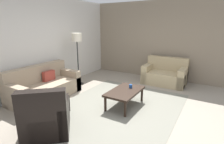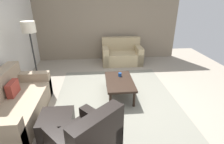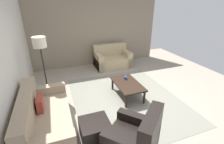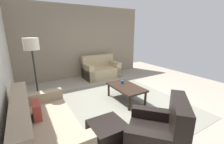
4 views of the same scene
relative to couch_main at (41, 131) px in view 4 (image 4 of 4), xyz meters
The scene contains 10 objects.
ground_plane 2.19m from the couch_main, 75.79° to the right, with size 8.00×8.00×0.00m, color gray.
stone_feature_panel 4.25m from the couch_main, 30.73° to the right, with size 0.12×5.20×2.80m, color gray.
area_rug 2.18m from the couch_main, 75.79° to the right, with size 3.35×2.78×0.01m, color gray.
couch_main is the anchor object (origin of this frame).
couch_loveseat 3.94m from the couch_main, 40.88° to the right, with size 0.88×1.38×0.88m.
armchair_leather 1.88m from the couch_main, 126.83° to the right, with size 1.13×1.13×0.95m.
ottoman 1.08m from the couch_main, 118.46° to the right, with size 0.56×0.56×0.40m, color black.
coffee_table 2.30m from the couch_main, 72.73° to the right, with size 1.10×0.64×0.41m.
cup 2.43m from the couch_main, 67.64° to the right, with size 0.08×0.08×0.09m, color #1E478C.
lamp_standing 1.76m from the couch_main, ahead, with size 0.32×0.32×1.71m.
Camera 4 is at (-2.92, 2.20, 1.87)m, focal length 24.18 mm.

